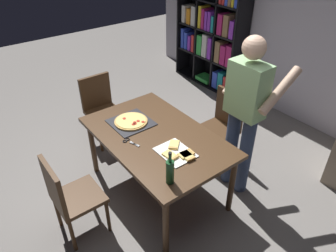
# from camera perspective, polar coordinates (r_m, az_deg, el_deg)

# --- Properties ---
(ground_plane) EXTENTS (12.00, 12.00, 0.00)m
(ground_plane) POSITION_cam_1_polar(r_m,az_deg,el_deg) (3.69, -1.88, -11.17)
(ground_plane) COLOR gray
(back_wall) EXTENTS (6.40, 0.10, 2.80)m
(back_wall) POSITION_cam_1_polar(r_m,az_deg,el_deg) (4.77, 25.12, 16.19)
(back_wall) COLOR #BCB7C6
(back_wall) RESTS_ON ground_plane
(dining_table) EXTENTS (1.57, 0.99, 0.75)m
(dining_table) POSITION_cam_1_polar(r_m,az_deg,el_deg) (3.25, -2.10, -2.70)
(dining_table) COLOR #4C331E
(dining_table) RESTS_ON ground_plane
(chair_near_camera) EXTENTS (0.42, 0.42, 0.90)m
(chair_near_camera) POSITION_cam_1_polar(r_m,az_deg,el_deg) (3.04, -17.57, -11.83)
(chair_near_camera) COLOR #472D19
(chair_near_camera) RESTS_ON ground_plane
(chair_far_side) EXTENTS (0.42, 0.42, 0.90)m
(chair_far_side) POSITION_cam_1_polar(r_m,az_deg,el_deg) (3.88, 9.79, 0.64)
(chair_far_side) COLOR #472D19
(chair_far_side) RESTS_ON ground_plane
(chair_left_end) EXTENTS (0.42, 0.42, 0.90)m
(chair_left_end) POSITION_cam_1_polar(r_m,az_deg,el_deg) (4.27, -12.09, 3.68)
(chair_left_end) COLOR #472D19
(chair_left_end) RESTS_ON ground_plane
(bookshelf) EXTENTS (1.40, 0.35, 1.95)m
(bookshelf) POSITION_cam_1_polar(r_m,az_deg,el_deg) (5.65, 8.25, 16.33)
(bookshelf) COLOR black
(bookshelf) RESTS_ON ground_plane
(person_serving_pizza) EXTENTS (0.55, 0.54, 1.75)m
(person_serving_pizza) POSITION_cam_1_polar(r_m,az_deg,el_deg) (3.23, 13.83, 2.91)
(person_serving_pizza) COLOR #38476B
(person_serving_pizza) RESTS_ON ground_plane
(pepperoni_pizza_on_tray) EXTENTS (0.42, 0.42, 0.04)m
(pepperoni_pizza_on_tray) POSITION_cam_1_polar(r_m,az_deg,el_deg) (3.40, -6.71, 0.79)
(pepperoni_pizza_on_tray) COLOR #2D2D33
(pepperoni_pizza_on_tray) RESTS_ON dining_table
(pizza_slices_on_towel) EXTENTS (0.37, 0.28, 0.03)m
(pizza_slices_on_towel) POSITION_cam_1_polar(r_m,az_deg,el_deg) (2.96, 1.76, -4.83)
(pizza_slices_on_towel) COLOR white
(pizza_slices_on_towel) RESTS_ON dining_table
(wine_bottle) EXTENTS (0.07, 0.07, 0.32)m
(wine_bottle) POSITION_cam_1_polar(r_m,az_deg,el_deg) (2.60, 0.36, -8.20)
(wine_bottle) COLOR #194723
(wine_bottle) RESTS_ON dining_table
(kitchen_scissors) EXTENTS (0.20, 0.11, 0.01)m
(kitchen_scissors) POSITION_cam_1_polar(r_m,az_deg,el_deg) (3.13, -7.04, -2.81)
(kitchen_scissors) COLOR silver
(kitchen_scissors) RESTS_ON dining_table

